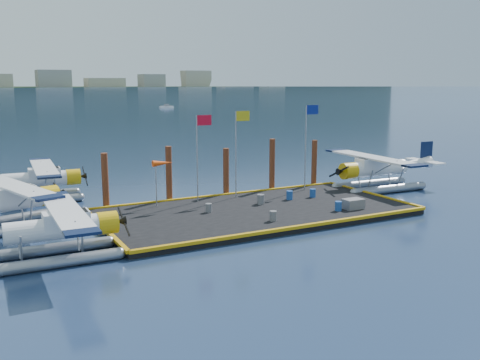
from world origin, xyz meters
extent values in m
plane|color=#19294D|center=(0.00, 0.00, 0.00)|extent=(4000.00, 4000.00, 0.00)
cube|color=black|center=(0.00, 0.00, 0.20)|extent=(20.00, 10.00, 0.40)
cone|color=black|center=(350.00, 1450.00, 0.00)|extent=(1100.00, 1100.00, 360.00)
cone|color=slate|center=(750.00, 2200.00, 0.00)|extent=(1300.00, 1300.00, 560.00)
cone|color=slate|center=(1050.00, 2100.00, 0.00)|extent=(1000.00, 1000.00, 420.00)
cylinder|color=gray|center=(-13.36, -2.38, 0.30)|extent=(6.12, 0.72, 0.59)
cylinder|color=gray|center=(-13.40, -4.54, 0.30)|extent=(6.12, 0.72, 0.59)
cylinder|color=silver|center=(-13.18, -3.46, 1.63)|extent=(4.61, 1.18, 1.08)
cube|color=silver|center=(-12.59, -3.48, 1.97)|extent=(2.19, 1.13, 0.89)
cube|color=black|center=(-12.30, -3.48, 2.17)|extent=(1.40, 1.06, 0.54)
cylinder|color=gold|center=(-10.62, -3.52, 1.63)|extent=(1.01, 1.16, 1.14)
cube|color=black|center=(-9.78, -3.54, 1.63)|extent=(0.11, 2.19, 1.11)
cube|color=silver|center=(-12.59, -3.48, 2.46)|extent=(1.67, 8.90, 0.12)
cube|color=#0A1535|center=(-12.50, 0.76, 2.46)|extent=(1.50, 0.92, 0.13)
cube|color=#0A1535|center=(-12.68, -7.71, 2.46)|extent=(1.50, 0.92, 0.13)
cylinder|color=gray|center=(-14.74, 2.41, 0.31)|extent=(6.36, 2.44, 0.62)
cylinder|color=silver|center=(-14.87, 3.56, 1.72)|extent=(4.96, 2.48, 1.14)
cube|color=silver|center=(-14.27, 3.74, 2.08)|extent=(2.52, 1.75, 0.94)
cube|color=black|center=(-13.97, 3.83, 2.29)|extent=(1.71, 1.46, 0.57)
cylinder|color=gold|center=(-12.28, 4.33, 1.72)|extent=(1.34, 1.45, 1.21)
cube|color=black|center=(-11.43, 4.59, 1.72)|extent=(0.72, 2.24, 1.17)
cube|color=silver|center=(-14.27, 3.74, 2.60)|extent=(4.16, 9.41, 0.12)
cube|color=#0A1535|center=(-13.00, -0.54, 2.60)|extent=(1.76, 1.34, 0.14)
cylinder|color=gray|center=(-12.33, 11.98, 0.30)|extent=(6.24, 1.00, 0.60)
cylinder|color=gray|center=(-12.47, 9.78, 0.30)|extent=(6.24, 1.00, 0.60)
cylinder|color=silver|center=(-12.20, 10.86, 1.65)|extent=(4.72, 1.40, 1.10)
cube|color=silver|center=(-11.60, 10.83, 2.00)|extent=(2.27, 1.24, 0.90)
cube|color=black|center=(-11.30, 10.81, 2.21)|extent=(1.47, 1.14, 0.55)
cylinder|color=gold|center=(-9.60, 10.70, 1.65)|extent=(1.07, 1.22, 1.16)
cube|color=black|center=(-8.75, 10.64, 1.65)|extent=(0.20, 2.23, 1.13)
cube|color=silver|center=(-11.60, 10.83, 2.51)|extent=(2.07, 9.10, 0.12)
cube|color=#0A1535|center=(-11.33, 15.13, 2.51)|extent=(1.56, 1.00, 0.13)
cube|color=#0A1535|center=(-11.88, 6.52, 2.51)|extent=(1.56, 1.00, 0.13)
cylinder|color=gray|center=(12.75, 1.18, 0.33)|extent=(6.84, 0.95, 0.66)
cylinder|color=gray|center=(12.85, 3.60, 0.33)|extent=(6.84, 0.95, 0.66)
cylinder|color=silver|center=(12.58, 2.40, 1.82)|extent=(5.16, 1.43, 1.21)
cube|color=silver|center=(11.92, 2.43, 2.20)|extent=(2.47, 1.31, 0.99)
cube|color=black|center=(11.59, 2.44, 2.42)|extent=(1.59, 1.22, 0.61)
cylinder|color=gold|center=(9.72, 2.52, 1.82)|extent=(1.15, 1.32, 1.28)
cube|color=black|center=(8.79, 2.56, 1.82)|extent=(0.17, 2.45, 1.24)
cube|color=silver|center=(11.92, 2.43, 2.75)|extent=(2.07, 9.96, 0.13)
cube|color=#0A1535|center=(11.72, -2.30, 2.75)|extent=(1.69, 1.06, 0.14)
cube|color=#0A1535|center=(12.12, 7.16, 2.75)|extent=(1.69, 1.06, 0.14)
cube|color=#0A1535|center=(17.64, 2.19, 2.81)|extent=(1.21, 0.18, 1.87)
cube|color=silver|center=(17.53, 2.19, 2.09)|extent=(1.15, 3.78, 0.11)
cylinder|color=slate|center=(-3.11, 0.63, 0.68)|extent=(0.40, 0.40, 0.57)
cylinder|color=#1A4492|center=(4.49, -2.93, 0.71)|extent=(0.44, 0.44, 0.62)
cylinder|color=#1A4492|center=(5.46, 1.27, 0.70)|extent=(0.43, 0.43, 0.60)
cylinder|color=slate|center=(-0.58, -3.16, 0.71)|extent=(0.43, 0.43, 0.61)
cylinder|color=#1A4492|center=(3.53, 1.37, 0.71)|extent=(0.45, 0.45, 0.63)
cylinder|color=slate|center=(0.99, 1.05, 0.74)|extent=(0.48, 0.48, 0.68)
cube|color=slate|center=(5.71, -2.93, 0.73)|extent=(1.32, 0.88, 0.66)
cylinder|color=#92939A|center=(-2.50, 3.80, 3.40)|extent=(0.08, 0.08, 6.00)
cube|color=red|center=(-1.95, 3.80, 6.05)|extent=(1.10, 0.03, 0.70)
cylinder|color=#92939A|center=(0.50, 3.80, 3.50)|extent=(0.08, 0.08, 6.20)
cube|color=gold|center=(1.05, 3.80, 6.25)|extent=(1.10, 0.03, 0.70)
cylinder|color=#92939A|center=(6.50, 3.80, 3.65)|extent=(0.08, 0.08, 6.50)
cube|color=navy|center=(7.05, 3.80, 6.55)|extent=(1.10, 0.03, 0.70)
cylinder|color=#92939A|center=(-5.50, 3.80, 1.90)|extent=(0.07, 0.07, 3.00)
cone|color=#FC4B0E|center=(-5.00, 3.80, 3.30)|extent=(1.40, 0.44, 0.44)
cylinder|color=#4E2616|center=(-8.50, 5.40, 2.00)|extent=(0.44, 0.44, 4.00)
cylinder|color=#4E2616|center=(-4.00, 5.40, 2.10)|extent=(0.44, 0.44, 4.20)
cylinder|color=#4E2616|center=(0.50, 5.40, 1.90)|extent=(0.44, 0.44, 3.80)
cylinder|color=#4E2616|center=(4.50, 5.40, 2.15)|extent=(0.44, 0.44, 4.30)
cylinder|color=#4E2616|center=(8.50, 5.40, 2.00)|extent=(0.44, 0.44, 4.00)
camera|label=1|loc=(-16.87, -29.77, 8.64)|focal=40.00mm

